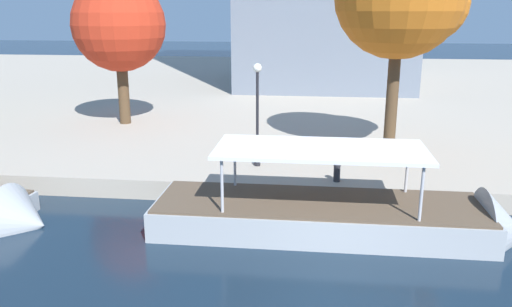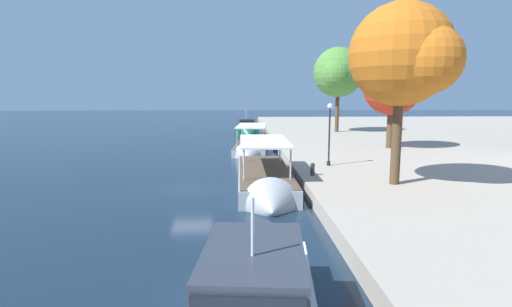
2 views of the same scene
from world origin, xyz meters
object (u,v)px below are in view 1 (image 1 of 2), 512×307
object	(u,v)px
tour_boat_2	(348,222)
mooring_bollard_1	(337,171)
lamp_post	(257,107)
tree_0	(120,24)

from	to	relation	value
tour_boat_2	mooring_bollard_1	bearing A→B (deg)	95.91
lamp_post	tree_0	distance (m)	12.05
mooring_bollard_1	lamp_post	bearing A→B (deg)	152.25
mooring_bollard_1	lamp_post	distance (m)	4.36
lamp_post	tree_0	bearing A→B (deg)	138.50
mooring_bollard_1	tree_0	distance (m)	16.23
lamp_post	tree_0	xyz separation A→B (m)	(-8.70, 7.70, 3.17)
tour_boat_2	lamp_post	distance (m)	6.74
tour_boat_2	tree_0	world-z (taller)	tree_0
mooring_bollard_1	tree_0	xyz separation A→B (m)	(-12.06, 9.47, 5.31)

